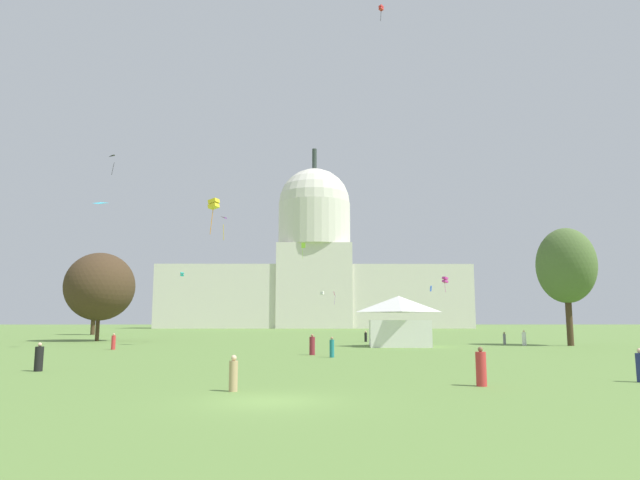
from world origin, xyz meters
TOP-DOWN VIEW (x-y plane):
  - ground_plane at (0.00, 0.00)m, footprint 800.00×800.00m
  - capitol_building at (1.27, 196.22)m, footprint 117.46×27.97m
  - event_tent at (10.98, 42.65)m, footprint 7.25×6.72m
  - tree_west_far at (-43.61, 95.36)m, footprint 7.33×7.52m
  - tree_west_near at (-29.06, 59.69)m, footprint 13.53×13.60m
  - tree_east_mid at (31.00, 44.60)m, footprint 8.90×9.07m
  - person_teal_edge_west at (17.04, 57.99)m, footprint 0.45×0.45m
  - person_red_aisle_center at (10.12, 55.05)m, footprint 0.64×0.64m
  - person_red_back_center at (-18.52, 36.40)m, footprint 0.53×0.53m
  - person_maroon_front_left at (1.37, 27.33)m, footprint 0.57×0.57m
  - person_teal_near_tree_west at (2.93, 24.21)m, footprint 0.38×0.38m
  - person_black_front_center at (-14.18, 12.13)m, footprint 0.54×0.54m
  - person_white_mid_left at (25.85, 45.15)m, footprint 0.65×0.65m
  - person_black_edge_east at (8.54, 57.07)m, footprint 0.45×0.45m
  - person_grey_mid_right at (24.56, 48.15)m, footprint 0.46×0.46m
  - person_red_deep_crowd at (8.96, 4.58)m, footprint 0.47×0.47m
  - person_tan_near_tree_east at (-1.73, 2.82)m, footprint 0.41×0.41m
  - kite_turquoise_low at (-39.27, 151.98)m, footprint 1.27×1.31m
  - kite_blue_low at (26.50, 100.09)m, footprint 0.60×0.93m
  - kite_white_low at (3.99, 173.35)m, footprint 1.40×1.36m
  - kite_black_mid at (-34.04, 76.50)m, footprint 1.70×1.66m
  - kite_magenta_low at (32.57, 112.90)m, footprint 1.55×1.52m
  - kite_yellow_low at (-10.15, 43.21)m, footprint 1.36×1.32m
  - kite_pink_low at (8.12, 170.67)m, footprint 0.68×1.13m
  - kite_cyan_low at (-21.23, 37.12)m, footprint 1.48×0.92m
  - kite_red_high at (13.32, 72.46)m, footprint 1.00×0.98m
  - kite_violet_low at (-10.81, 51.78)m, footprint 1.04×1.22m
  - kite_lime_mid at (-1.32, 116.03)m, footprint 1.00×0.37m

SIDE VIEW (x-z plane):
  - ground_plane at x=0.00m, z-range 0.00..0.00m
  - person_tan_near_tree_east at x=-1.73m, z-range -0.06..1.40m
  - person_black_edge_east at x=8.54m, z-range -0.06..1.42m
  - person_grey_mid_right at x=24.56m, z-range -0.06..1.44m
  - person_black_front_center at x=-14.18m, z-range -0.08..1.53m
  - person_red_aisle_center at x=10.12m, z-range -0.08..1.54m
  - person_teal_near_tree_west at x=2.93m, z-range -0.07..1.52m
  - person_red_back_center at x=-18.52m, z-range -0.07..1.53m
  - person_red_deep_crowd at x=8.96m, z-range -0.08..1.63m
  - person_maroon_front_left at x=1.37m, z-range -0.08..1.65m
  - person_white_mid_left at x=25.85m, z-range -0.08..1.69m
  - person_teal_edge_west at x=17.04m, z-range -0.08..1.69m
  - event_tent at x=10.98m, z-range -0.03..5.57m
  - tree_west_far at x=-43.61m, z-range 1.40..12.82m
  - tree_west_near at x=-29.06m, z-range 1.42..13.90m
  - tree_east_mid at x=31.00m, z-range 2.38..16.06m
  - kite_blue_low at x=26.50m, z-range 9.04..10.32m
  - kite_pink_low at x=8.12m, z-range 9.35..13.83m
  - kite_white_low at x=3.99m, z-range 11.60..12.79m
  - kite_magenta_low at x=32.57m, z-range 10.64..14.29m
  - kite_cyan_low at x=-21.23m, z-range 14.38..14.75m
  - kite_violet_low at x=-10.81m, z-range 14.36..17.31m
  - kite_yellow_low at x=-10.15m, z-range 14.13..18.32m
  - kite_turquoise_low at x=-39.27m, z-range 16.30..17.60m
  - kite_lime_mid at x=-1.32m, z-range 18.91..22.85m
  - capitol_building at x=1.27m, z-range -13.01..57.64m
  - kite_black_mid at x=-34.04m, z-range 29.73..33.05m
  - kite_red_high at x=13.32m, z-range 56.48..59.52m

